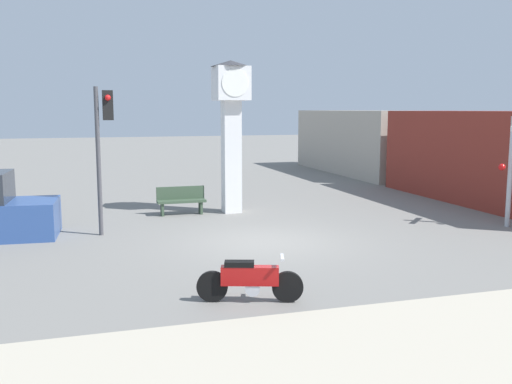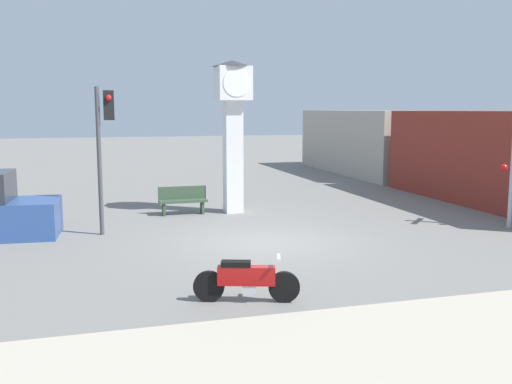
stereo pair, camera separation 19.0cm
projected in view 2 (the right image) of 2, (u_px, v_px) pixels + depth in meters
name	position (u px, v px, depth m)	size (l,w,h in m)	color
ground_plane	(266.00, 242.00, 14.99)	(120.00, 120.00, 0.00)	slate
motorcycle	(246.00, 280.00, 10.28)	(1.87, 0.72, 0.85)	black
clock_tower	(233.00, 113.00, 18.89)	(1.32, 1.32, 5.05)	white
freight_train	(414.00, 148.00, 26.00)	(2.80, 21.53, 3.40)	maroon
traffic_light	(104.00, 134.00, 15.53)	(0.50, 0.35, 4.07)	#47474C
bench	(183.00, 200.00, 18.93)	(1.60, 0.44, 0.92)	#384C38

